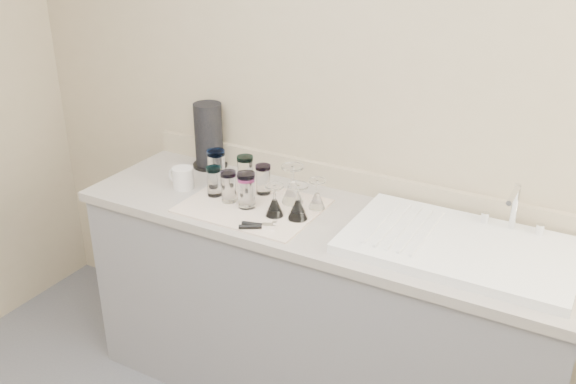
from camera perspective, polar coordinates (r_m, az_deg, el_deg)
The scene contains 18 objects.
room_envelope at distance 1.41m, azimuth -18.39°, elevation 2.28°, with size 3.54×3.50×2.52m.
counter_unit at distance 2.80m, azimuth 2.89°, elevation -10.41°, with size 2.06×0.62×0.90m.
sink_unit at distance 2.41m, azimuth 15.04°, elevation -4.61°, with size 0.82×0.50×0.22m.
dish_towel at distance 2.65m, azimuth -3.17°, elevation -1.23°, with size 0.55×0.42×0.01m, color white.
tumbler_teal at distance 2.83m, azimuth -6.38°, elevation 2.20°, with size 0.08×0.08×0.16m.
tumbler_cyan at distance 2.79m, azimuth -3.82°, elevation 1.84°, with size 0.07×0.07×0.14m.
tumbler_purple at distance 2.73m, azimuth -2.22°, elevation 1.14°, with size 0.07×0.07×0.13m.
tumbler_magenta at distance 2.73m, azimuth -6.58°, elevation 0.98°, with size 0.06×0.06×0.13m.
tumbler_blue at distance 2.66m, azimuth -5.30°, elevation 0.50°, with size 0.07×0.07×0.13m.
tumbler_lavender at distance 2.61m, azimuth -3.72°, elevation 0.20°, with size 0.08×0.08×0.15m.
tumbler_extra at distance 2.63m, azimuth -3.69°, elevation 0.13°, with size 0.06×0.06×0.13m.
goblet_back_left at distance 2.65m, azimuth 0.39°, elevation 0.18°, with size 0.09×0.09×0.16m.
goblet_back_right at distance 2.61m, azimuth 2.58°, elevation -0.58°, with size 0.07×0.07×0.12m.
goblet_front_left at distance 2.54m, azimuth -1.21°, elevation -1.18°, with size 0.07×0.07×0.13m.
goblet_front_right at distance 2.52m, azimuth 0.87°, elevation -1.36°, with size 0.08×0.08×0.15m.
can_opener at distance 2.47m, azimuth -2.65°, elevation -3.02°, with size 0.14×0.09×0.02m.
white_mug at distance 2.84m, azimuth -9.37°, elevation 1.24°, with size 0.13×0.10×0.09m.
paper_towel_roll at distance 3.02m, azimuth -7.06°, elevation 4.95°, with size 0.16×0.16×0.31m.
Camera 1 is at (0.99, -0.87, 2.07)m, focal length 40.00 mm.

